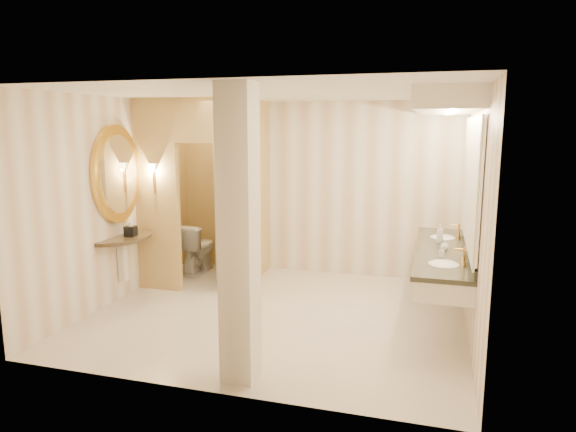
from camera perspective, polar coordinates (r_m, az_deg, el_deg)
name	(u,v)px	position (r m, az deg, el deg)	size (l,w,h in m)	color
floor	(278,314)	(6.55, -1.13, -10.81)	(4.50, 4.50, 0.00)	beige
ceiling	(277,93)	(6.14, -1.22, 13.48)	(4.50, 4.50, 0.00)	white
wall_back	(315,189)	(8.12, 3.02, 3.07)	(4.50, 0.02, 2.70)	white
wall_front	(207,244)	(4.37, -9.00, -3.06)	(4.50, 0.02, 2.70)	white
wall_left	(116,200)	(7.19, -18.57, 1.67)	(0.02, 4.00, 2.70)	white
wall_right	(474,217)	(5.95, 20.01, -0.08)	(0.02, 4.00, 2.70)	white
toilet_closet	(222,192)	(7.48, -7.30, 2.69)	(1.50, 1.55, 2.70)	#DEC374
wall_sconce	(153,170)	(7.34, -14.73, 5.02)	(0.14, 0.14, 0.42)	#CA8D41
vanity	(449,186)	(6.29, 17.47, 3.16)	(0.75, 2.73, 2.09)	white
console_shelf	(118,201)	(7.16, -18.38, 1.59)	(0.99, 0.99, 1.95)	black
pillar	(239,237)	(4.60, -5.48, -2.33)	(0.31, 0.31, 2.70)	white
tissue_box	(131,231)	(7.15, -17.08, -1.61)	(0.14, 0.14, 0.14)	black
toilet	(197,248)	(8.36, -10.11, -3.49)	(0.45, 0.78, 0.80)	white
soap_bottle_a	(442,252)	(6.01, 16.70, -3.83)	(0.05, 0.06, 0.12)	beige
soap_bottle_b	(445,245)	(6.32, 17.01, -3.13)	(0.10, 0.10, 0.13)	silver
soap_bottle_c	(440,234)	(6.73, 16.53, -1.89)	(0.09, 0.09, 0.23)	#C6B28C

